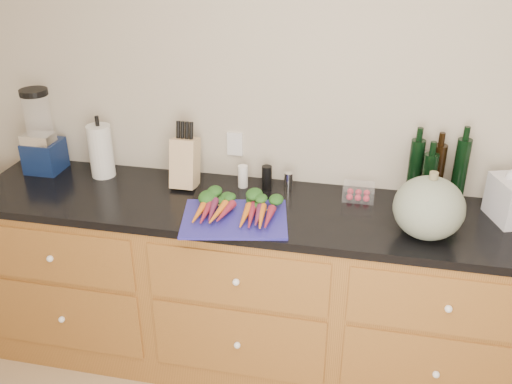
% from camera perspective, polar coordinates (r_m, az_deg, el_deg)
% --- Properties ---
extents(wall_back, '(4.10, 0.05, 2.60)m').
position_cam_1_polar(wall_back, '(2.80, 10.10, 7.46)').
color(wall_back, '#BFB39E').
rests_on(wall_back, ground).
extents(cabinets, '(3.60, 0.64, 0.90)m').
position_cam_1_polar(cabinets, '(2.90, 8.42, -10.72)').
color(cabinets, brown).
rests_on(cabinets, ground).
extents(countertop, '(3.64, 0.62, 0.04)m').
position_cam_1_polar(countertop, '(2.65, 9.09, -2.57)').
color(countertop, black).
rests_on(countertop, cabinets).
extents(cutting_board, '(0.53, 0.44, 0.01)m').
position_cam_1_polar(cutting_board, '(2.56, -2.15, -2.69)').
color(cutting_board, navy).
rests_on(cutting_board, countertop).
extents(carrots, '(0.39, 0.29, 0.06)m').
position_cam_1_polar(carrots, '(2.58, -1.92, -1.65)').
color(carrots, orange).
rests_on(carrots, cutting_board).
extents(squash, '(0.30, 0.30, 0.27)m').
position_cam_1_polar(squash, '(2.49, 16.90, -1.53)').
color(squash, slate).
rests_on(squash, countertop).
extents(blender_appliance, '(0.18, 0.18, 0.44)m').
position_cam_1_polar(blender_appliance, '(3.17, -20.70, 5.25)').
color(blender_appliance, '#0F1E46').
rests_on(blender_appliance, countertop).
extents(paper_towel, '(0.12, 0.12, 0.27)m').
position_cam_1_polar(paper_towel, '(3.04, -15.24, 3.97)').
color(paper_towel, silver).
rests_on(paper_towel, countertop).
extents(knife_block, '(0.12, 0.12, 0.24)m').
position_cam_1_polar(knife_block, '(2.85, -7.11, 2.93)').
color(knife_block, tan).
rests_on(knife_block, countertop).
extents(grinder_salt, '(0.05, 0.05, 0.11)m').
position_cam_1_polar(grinder_salt, '(2.84, -1.32, 1.57)').
color(grinder_salt, white).
rests_on(grinder_salt, countertop).
extents(grinder_pepper, '(0.05, 0.05, 0.12)m').
position_cam_1_polar(grinder_pepper, '(2.81, 1.09, 1.44)').
color(grinder_pepper, black).
rests_on(grinder_pepper, countertop).
extents(canister_chrome, '(0.04, 0.04, 0.10)m').
position_cam_1_polar(canister_chrome, '(2.80, 3.27, 1.01)').
color(canister_chrome, silver).
rests_on(canister_chrome, countertop).
extents(tomato_box, '(0.15, 0.12, 0.07)m').
position_cam_1_polar(tomato_box, '(2.78, 10.22, 0.01)').
color(tomato_box, white).
rests_on(tomato_box, countertop).
extents(bottles, '(0.27, 0.14, 0.32)m').
position_cam_1_polar(bottles, '(2.78, 17.50, 1.77)').
color(bottles, black).
rests_on(bottles, countertop).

